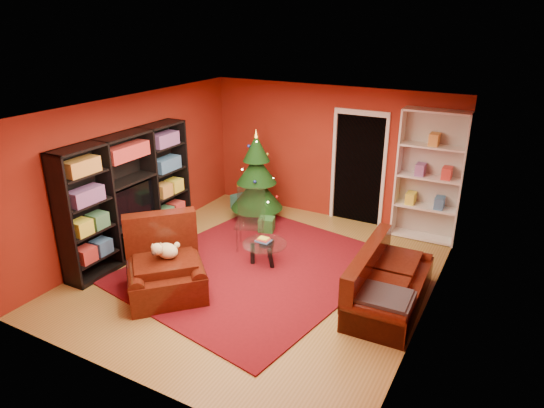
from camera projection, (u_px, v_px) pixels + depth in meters
The scene contains 18 objects.
floor at pixel (260, 275), 7.66m from camera, with size 5.00×5.50×0.05m, color olive.
ceiling at pixel (258, 107), 6.68m from camera, with size 5.00×5.50×0.05m, color silver.
wall_back at pixel (330, 153), 9.44m from camera, with size 5.00×0.05×2.60m, color maroon.
wall_left at pixel (132, 172), 8.30m from camera, with size 0.05×5.50×2.60m, color maroon.
wall_right at pixel (434, 231), 6.05m from camera, with size 0.05×5.50×2.60m, color maroon.
doorway at pixel (358, 170), 9.22m from camera, with size 1.06×0.60×2.16m, color black, non-canonical shape.
rug at pixel (255, 267), 7.82m from camera, with size 3.29×3.84×0.02m, color maroon.
media_unit at pixel (129, 196), 8.00m from camera, with size 0.41×2.69×2.06m, color black, non-canonical shape.
christmas_tree at pixel (257, 176), 9.42m from camera, with size 1.03×1.03×1.83m, color black, non-canonical shape.
gift_box_teal at pixel (240, 202), 10.14m from camera, with size 0.30×0.30×0.30m, color teal.
gift_box_green at pixel (267, 225), 9.08m from camera, with size 0.28×0.28×0.28m, color #246729.
gift_box_red at pixel (257, 210), 9.84m from camera, with size 0.23×0.23×0.23m, color maroon.
white_bookshelf at pixel (429, 177), 8.45m from camera, with size 1.11×0.40×2.41m, color white, non-canonical shape.
armchair at pixel (165, 267), 6.94m from camera, with size 1.16×1.16×0.91m, color #320E07, non-canonical shape.
dog at pixel (167, 251), 6.91m from camera, with size 0.40×0.30×0.30m, color beige, non-canonical shape.
sofa at pixel (391, 279), 6.71m from camera, with size 1.90×0.86×0.82m, color #320E07, non-canonical shape.
coffee_table at pixel (265, 253), 7.90m from camera, with size 0.73×0.73×0.45m, color gray, non-canonical shape.
acrylic_chair at pixel (250, 224), 8.30m from camera, with size 0.48×0.53×0.95m, color #66605B, non-canonical shape.
Camera 1 is at (3.38, -5.80, 3.84)m, focal length 32.00 mm.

